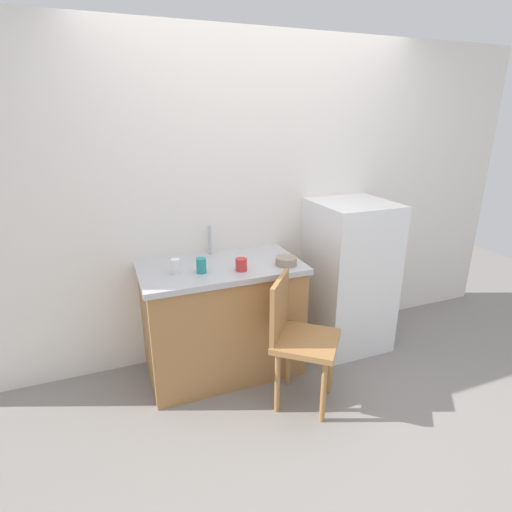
{
  "coord_description": "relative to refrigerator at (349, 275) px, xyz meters",
  "views": [
    {
      "loc": [
        -1.16,
        -1.93,
        1.86
      ],
      "look_at": [
        -0.17,
        0.6,
        0.91
      ],
      "focal_mm": 28.35,
      "sensor_mm": 36.0,
      "label": 1
    }
  ],
  "objects": [
    {
      "name": "faucet",
      "position": [
        -1.1,
        0.24,
        0.36
      ],
      "size": [
        0.02,
        0.02,
        0.23
      ],
      "primitive_type": "cylinder",
      "color": "#B7B7BC",
      "rests_on": "countertop"
    },
    {
      "name": "refrigerator",
      "position": [
        0.0,
        0.0,
        0.0
      ],
      "size": [
        0.59,
        0.59,
        1.22
      ],
      "primitive_type": "cube",
      "color": "white",
      "rests_on": "ground_plane"
    },
    {
      "name": "cup_white",
      "position": [
        -1.42,
        -0.05,
        0.3
      ],
      "size": [
        0.06,
        0.06,
        0.1
      ],
      "primitive_type": "cylinder",
      "color": "white",
      "rests_on": "countertop"
    },
    {
      "name": "chair",
      "position": [
        -0.74,
        -0.53,
        -0.11
      ],
      "size": [
        0.56,
        0.56,
        0.89
      ],
      "rotation": [
        0.0,
        0.0,
        0.88
      ],
      "color": "#A87542",
      "rests_on": "ground_plane"
    },
    {
      "name": "cabinet_base",
      "position": [
        -1.09,
        -0.01,
        -0.2
      ],
      "size": [
        1.1,
        0.6,
        0.82
      ],
      "primitive_type": "cube",
      "color": "#A87542",
      "rests_on": "ground_plane"
    },
    {
      "name": "cup_red",
      "position": [
        -0.99,
        -0.16,
        0.29
      ],
      "size": [
        0.08,
        0.08,
        0.09
      ],
      "primitive_type": "cylinder",
      "color": "red",
      "rests_on": "countertop"
    },
    {
      "name": "ground_plane",
      "position": [
        -0.67,
        -0.66,
        -0.61
      ],
      "size": [
        8.0,
        8.0,
        0.0
      ],
      "primitive_type": "plane",
      "color": "gray"
    },
    {
      "name": "terracotta_bowl",
      "position": [
        -0.66,
        -0.17,
        0.27
      ],
      "size": [
        0.15,
        0.15,
        0.06
      ],
      "primitive_type": "cylinder",
      "color": "gray",
      "rests_on": "countertop"
    },
    {
      "name": "cup_teal",
      "position": [
        -1.25,
        -0.1,
        0.3
      ],
      "size": [
        0.07,
        0.07,
        0.1
      ],
      "primitive_type": "cylinder",
      "color": "teal",
      "rests_on": "countertop"
    },
    {
      "name": "back_wall",
      "position": [
        -0.67,
        0.34,
        0.61
      ],
      "size": [
        4.8,
        0.1,
        2.44
      ],
      "primitive_type": "cube",
      "color": "white",
      "rests_on": "ground_plane"
    },
    {
      "name": "countertop",
      "position": [
        -1.09,
        -0.01,
        0.23
      ],
      "size": [
        1.14,
        0.64,
        0.04
      ],
      "primitive_type": "cube",
      "color": "#B7B7BC",
      "rests_on": "cabinet_base"
    }
  ]
}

